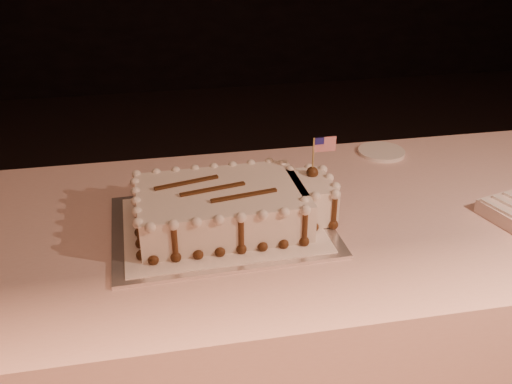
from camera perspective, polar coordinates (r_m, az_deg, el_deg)
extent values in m
cube|color=beige|center=(1.59, 4.01, -14.12)|extent=(2.40, 0.80, 0.75)
cube|color=white|center=(1.32, -3.43, -3.40)|extent=(0.51, 0.38, 0.01)
cube|color=white|center=(1.31, -3.43, -3.22)|extent=(0.45, 0.35, 0.00)
cube|color=white|center=(1.29, -3.49, -1.49)|extent=(0.38, 0.26, 0.09)
cube|color=white|center=(1.33, 5.53, -0.52)|extent=(0.09, 0.14, 0.09)
sphere|color=#4E2B13|center=(1.19, -10.23, -6.72)|extent=(0.02, 0.02, 0.02)
sphere|color=#4E2B13|center=(1.19, -8.02, -6.49)|extent=(0.02, 0.02, 0.02)
sphere|color=#4E2B13|center=(1.20, -5.82, -6.25)|extent=(0.02, 0.02, 0.02)
sphere|color=#4E2B13|center=(1.20, -3.64, -6.00)|extent=(0.02, 0.02, 0.02)
sphere|color=#4E2B13|center=(1.21, -1.47, -5.74)|extent=(0.02, 0.02, 0.02)
sphere|color=#4E2B13|center=(1.22, 0.66, -5.49)|extent=(0.02, 0.02, 0.02)
sphere|color=#4E2B13|center=(1.23, 2.76, -5.22)|extent=(0.02, 0.02, 0.02)
sphere|color=#4E2B13|center=(1.24, 4.83, -4.96)|extent=(0.02, 0.02, 0.02)
sphere|color=#4E2B13|center=(1.27, 4.73, -4.02)|extent=(0.02, 0.02, 0.02)
sphere|color=#4E2B13|center=(1.29, 5.80, -3.50)|extent=(0.02, 0.02, 0.02)
sphere|color=#4E2B13|center=(1.30, 7.73, -3.26)|extent=(0.02, 0.02, 0.02)
sphere|color=#4E2B13|center=(1.34, 7.75, -2.47)|extent=(0.02, 0.02, 0.02)
sphere|color=#4E2B13|center=(1.37, 7.11, -1.53)|extent=(0.02, 0.02, 0.02)
sphere|color=#4E2B13|center=(1.41, 6.51, -0.63)|extent=(0.02, 0.02, 0.02)
sphere|color=#4E2B13|center=(1.42, 5.15, -0.46)|extent=(0.02, 0.02, 0.02)
sphere|color=#4E2B13|center=(1.40, 3.36, -0.66)|extent=(0.02, 0.02, 0.02)
sphere|color=#4E2B13|center=(1.43, 2.52, -0.08)|extent=(0.02, 0.02, 0.02)
sphere|color=#4E2B13|center=(1.44, 1.30, 0.17)|extent=(0.02, 0.02, 0.02)
sphere|color=#4E2B13|center=(1.43, -0.49, -0.02)|extent=(0.02, 0.02, 0.02)
sphere|color=#4E2B13|center=(1.42, -2.30, -0.21)|extent=(0.02, 0.02, 0.02)
sphere|color=#4E2B13|center=(1.42, -4.13, -0.40)|extent=(0.02, 0.02, 0.02)
sphere|color=#4E2B13|center=(1.41, -5.97, -0.59)|extent=(0.02, 0.02, 0.02)
sphere|color=#4E2B13|center=(1.41, -7.83, -0.78)|extent=(0.02, 0.02, 0.02)
sphere|color=#4E2B13|center=(1.41, -9.69, -0.97)|extent=(0.02, 0.02, 0.02)
sphere|color=#4E2B13|center=(1.41, -11.56, -1.16)|extent=(0.02, 0.02, 0.02)
sphere|color=#4E2B13|center=(1.37, -11.71, -1.99)|extent=(0.02, 0.02, 0.02)
sphere|color=#4E2B13|center=(1.33, -11.63, -2.95)|extent=(0.02, 0.02, 0.02)
sphere|color=#4E2B13|center=(1.29, -11.56, -3.98)|extent=(0.02, 0.02, 0.02)
sphere|color=#4E2B13|center=(1.25, -11.47, -5.06)|extent=(0.02, 0.02, 0.02)
sphere|color=#4E2B13|center=(1.21, -11.38, -6.22)|extent=(0.02, 0.02, 0.02)
sphere|color=white|center=(1.15, -10.55, -3.51)|extent=(0.02, 0.02, 0.02)
sphere|color=white|center=(1.15, -8.27, -3.28)|extent=(0.02, 0.02, 0.02)
sphere|color=white|center=(1.16, -6.00, -3.04)|extent=(0.02, 0.02, 0.02)
sphere|color=white|center=(1.16, -3.75, -2.79)|extent=(0.02, 0.02, 0.02)
sphere|color=white|center=(1.17, -1.52, -2.55)|extent=(0.02, 0.02, 0.02)
sphere|color=white|center=(1.18, 0.68, -2.30)|extent=(0.02, 0.02, 0.02)
sphere|color=white|center=(1.19, 2.85, -2.06)|extent=(0.02, 0.02, 0.02)
sphere|color=white|center=(1.20, 4.98, -1.81)|extent=(0.02, 0.02, 0.02)
sphere|color=white|center=(1.23, 4.87, -0.93)|extent=(0.02, 0.02, 0.02)
sphere|color=white|center=(1.25, 5.97, -0.45)|extent=(0.02, 0.02, 0.02)
sphere|color=white|center=(1.27, 7.95, -0.23)|extent=(0.02, 0.02, 0.02)
sphere|color=white|center=(1.30, 7.97, 0.51)|extent=(0.02, 0.02, 0.02)
sphere|color=white|center=(1.34, 7.31, 1.39)|extent=(0.02, 0.02, 0.02)
sphere|color=white|center=(1.38, 6.68, 2.23)|extent=(0.02, 0.02, 0.02)
sphere|color=white|center=(1.38, 5.29, 2.39)|extent=(0.02, 0.02, 0.02)
sphere|color=white|center=(1.37, 3.45, 2.22)|extent=(0.02, 0.02, 0.02)
sphere|color=white|center=(1.39, 2.59, 2.76)|extent=(0.02, 0.02, 0.02)
sphere|color=white|center=(1.40, 1.34, 2.99)|extent=(0.02, 0.02, 0.02)
sphere|color=white|center=(1.40, -0.50, 2.82)|extent=(0.02, 0.02, 0.02)
sphere|color=white|center=(1.39, -2.36, 2.64)|extent=(0.02, 0.02, 0.02)
sphere|color=white|center=(1.38, -4.24, 2.46)|extent=(0.02, 0.02, 0.02)
sphere|color=white|center=(1.38, -6.13, 2.27)|extent=(0.02, 0.02, 0.02)
sphere|color=white|center=(1.37, -8.04, 2.08)|extent=(0.02, 0.02, 0.02)
sphere|color=white|center=(1.37, -9.95, 1.89)|extent=(0.02, 0.02, 0.02)
sphere|color=white|center=(1.37, -11.86, 1.70)|extent=(0.02, 0.02, 0.02)
sphere|color=white|center=(1.33, -12.03, 0.92)|extent=(0.02, 0.02, 0.02)
sphere|color=white|center=(1.29, -11.96, 0.02)|extent=(0.02, 0.02, 0.02)
sphere|color=white|center=(1.25, -11.89, -0.94)|extent=(0.02, 0.02, 0.02)
sphere|color=white|center=(1.21, -11.81, -1.96)|extent=(0.02, 0.02, 0.02)
sphere|color=white|center=(1.17, -11.73, -3.05)|extent=(0.02, 0.02, 0.02)
cylinder|color=#4E2B13|center=(1.17, -8.14, -4.98)|extent=(0.01, 0.01, 0.08)
sphere|color=#4E2B13|center=(1.19, -8.03, -6.41)|extent=(0.02, 0.02, 0.02)
cylinder|color=#4E2B13|center=(1.19, -1.50, -4.24)|extent=(0.01, 0.01, 0.08)
sphere|color=#4E2B13|center=(1.21, -1.47, -5.67)|extent=(0.02, 0.02, 0.02)
cylinder|color=#4E2B13|center=(1.22, 4.90, -3.48)|extent=(0.01, 0.01, 0.08)
sphere|color=#4E2B13|center=(1.24, 4.83, -4.88)|extent=(0.02, 0.02, 0.02)
cylinder|color=#4E2B13|center=(1.29, 7.83, -1.83)|extent=(0.01, 0.01, 0.08)
sphere|color=#4E2B13|center=(1.30, 7.73, -3.18)|extent=(0.02, 0.02, 0.02)
cylinder|color=#4E2B13|center=(1.39, 6.59, 0.71)|extent=(0.01, 0.01, 0.08)
sphere|color=#4E2B13|center=(1.41, 6.52, -0.57)|extent=(0.02, 0.02, 0.02)
cylinder|color=#4E2B13|center=(1.41, 2.55, 1.26)|extent=(0.01, 0.01, 0.08)
sphere|color=#4E2B13|center=(1.43, 2.52, -0.01)|extent=(0.02, 0.02, 0.02)
cylinder|color=#4E2B13|center=(1.41, -2.33, 1.14)|extent=(0.01, 0.01, 0.08)
sphere|color=#4E2B13|center=(1.42, -2.30, -0.14)|extent=(0.02, 0.02, 0.02)
cylinder|color=#4E2B13|center=(1.39, -7.93, 0.57)|extent=(0.01, 0.01, 0.08)
sphere|color=#4E2B13|center=(1.41, -7.83, -0.71)|extent=(0.02, 0.02, 0.02)
cylinder|color=#4E2B13|center=(1.35, -11.86, -0.62)|extent=(0.01, 0.01, 0.08)
sphere|color=#4E2B13|center=(1.37, -11.72, -1.92)|extent=(0.02, 0.02, 0.02)
cylinder|color=#4E2B13|center=(1.23, -11.63, -3.61)|extent=(0.01, 0.01, 0.08)
sphere|color=#4E2B13|center=(1.25, -11.48, -4.99)|extent=(0.02, 0.02, 0.02)
cube|color=#4E2B13|center=(1.30, -6.95, 0.95)|extent=(0.15, 0.05, 0.01)
cube|color=#4E2B13|center=(1.27, -4.34, 0.31)|extent=(0.15, 0.04, 0.01)
cube|color=#4E2B13|center=(1.24, -1.19, -0.33)|extent=(0.15, 0.04, 0.01)
sphere|color=#4E2B13|center=(1.34, 5.65, 1.95)|extent=(0.03, 0.03, 0.03)
cylinder|color=tan|center=(1.32, 5.72, 3.26)|extent=(0.00, 0.00, 0.11)
cube|color=red|center=(1.32, 6.93, 4.76)|extent=(0.05, 0.00, 0.04)
cube|color=navy|center=(1.31, 6.36, 5.10)|extent=(0.02, 0.00, 0.02)
cube|color=white|center=(1.42, 24.03, -2.03)|extent=(0.06, 0.15, 0.01)
cylinder|color=white|center=(1.72, 12.44, 3.94)|extent=(0.14, 0.14, 0.01)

